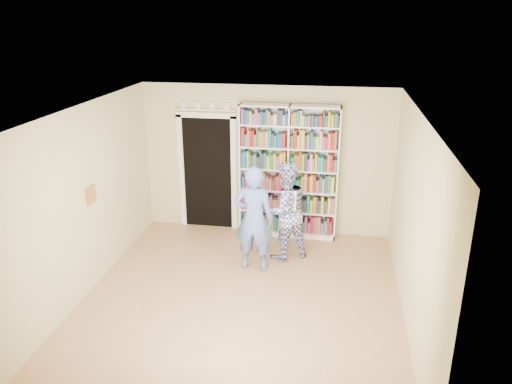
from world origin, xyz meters
TOP-DOWN VIEW (x-y plane):
  - floor at (0.00, 0.00)m, footprint 5.00×5.00m
  - ceiling at (0.00, 0.00)m, footprint 5.00×5.00m
  - wall_back at (0.00, 2.50)m, footprint 4.50×0.00m
  - wall_left at (-2.25, 0.00)m, footprint 0.00×5.00m
  - wall_right at (2.25, 0.00)m, footprint 0.00×5.00m
  - bookshelf at (0.42, 2.34)m, footprint 1.74×0.33m
  - doorway at (-1.10, 2.48)m, footprint 1.10×0.08m
  - wall_art at (-2.23, 0.20)m, footprint 0.03×0.25m
  - man_blue at (0.02, 0.97)m, footprint 0.64×0.44m
  - man_plaid at (0.45, 1.43)m, footprint 1.02×0.96m
  - paper_sheet at (0.54, 1.23)m, footprint 0.23×0.05m

SIDE VIEW (x-z plane):
  - floor at x=0.00m, z-range 0.00..0.00m
  - man_plaid at x=0.45m, z-range 0.00..1.66m
  - man_blue at x=0.02m, z-range 0.00..1.71m
  - paper_sheet at x=0.54m, z-range 0.93..1.25m
  - doorway at x=-1.10m, z-range -0.04..2.39m
  - bookshelf at x=0.42m, z-range 0.01..2.41m
  - wall_back at x=0.00m, z-range -0.90..3.60m
  - wall_left at x=-2.25m, z-range -1.15..3.85m
  - wall_right at x=2.25m, z-range -1.15..3.85m
  - wall_art at x=-2.23m, z-range 1.27..1.52m
  - ceiling at x=0.00m, z-range 2.70..2.70m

